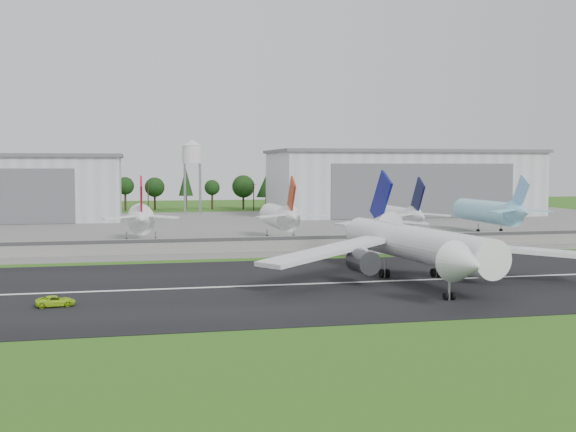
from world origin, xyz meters
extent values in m
plane|color=#295A15|center=(0.00, 0.00, 0.00)|extent=(600.00, 600.00, 0.00)
cube|color=black|center=(0.00, 10.00, 0.05)|extent=(320.00, 60.00, 0.10)
cube|color=white|center=(0.00, 10.00, 0.11)|extent=(220.00, 1.00, 0.02)
cube|color=slate|center=(0.00, 120.00, 0.05)|extent=(320.00, 150.00, 0.10)
cube|color=gray|center=(0.00, 55.00, 1.75)|extent=(240.00, 0.50, 3.50)
cube|color=#38383A|center=(0.00, 54.70, 3.00)|extent=(240.00, 0.12, 0.70)
cube|color=silver|center=(75.00, 165.00, 12.00)|extent=(100.00, 45.00, 24.00)
cube|color=#595B60|center=(75.00, 165.00, 24.60)|extent=(102.00, 47.00, 1.20)
cube|color=#595B60|center=(75.00, 142.35, 10.08)|extent=(70.00, 0.30, 19.68)
cylinder|color=#99999E|center=(-8.00, 182.00, 10.00)|extent=(0.50, 0.50, 20.00)
cylinder|color=#99999E|center=(-2.00, 188.00, 10.00)|extent=(0.50, 0.50, 20.00)
cylinder|color=silver|center=(-5.00, 185.00, 23.50)|extent=(8.00, 8.00, 7.00)
cone|color=silver|center=(-5.00, 185.00, 28.20)|extent=(8.40, 8.40, 2.40)
cylinder|color=white|center=(17.58, 10.00, 6.20)|extent=(10.97, 44.38, 5.80)
cone|color=white|center=(14.62, -14.82, 6.20)|extent=(6.47, 6.65, 5.80)
cone|color=white|center=(20.72, 36.31, 7.40)|extent=(6.54, 9.59, 5.51)
cube|color=navy|center=(20.66, 35.82, 12.70)|extent=(1.63, 9.53, 11.13)
cube|color=white|center=(32.24, 6.24, 5.40)|extent=(28.08, 15.24, 2.65)
cylinder|color=#333338|center=(26.60, 5.40, 3.80)|extent=(4.43, 5.91, 3.80)
cube|color=white|center=(25.62, 35.22, 7.80)|extent=(9.45, 4.89, 0.98)
cube|color=white|center=(2.45, 9.79, 5.40)|extent=(26.11, 20.49, 2.65)
cylinder|color=#333338|center=(7.73, 7.65, 3.80)|extent=(4.43, 5.91, 3.80)
cube|color=white|center=(15.69, 36.41, 7.80)|extent=(9.51, 6.68, 0.98)
cube|color=#99999E|center=(17.10, 6.03, 1.70)|extent=(13.48, 30.97, 3.20)
cylinder|color=black|center=(13.47, 13.51, 0.85)|extent=(0.57, 1.54, 1.50)
imported|color=#A1D118|center=(-38.70, -0.80, 0.83)|extent=(5.60, 3.26, 1.46)
cylinder|color=white|center=(-26.37, 80.00, 6.11)|extent=(6.23, 24.00, 6.23)
cone|color=white|center=(-26.37, 64.50, 7.11)|extent=(5.92, 7.00, 5.92)
cube|color=#A30C24|center=(-26.37, 65.00, 11.91)|extent=(0.45, 8.59, 10.02)
cylinder|color=#99999E|center=(-29.87, 78.00, 1.50)|extent=(0.32, 0.32, 3.00)
cylinder|color=#99999E|center=(-22.87, 78.00, 1.50)|extent=(0.32, 0.32, 3.00)
cylinder|color=black|center=(-29.87, 78.00, 0.80)|extent=(0.40, 1.40, 1.40)
cylinder|color=white|center=(8.58, 80.00, 5.95)|extent=(5.90, 24.00, 5.90)
cone|color=white|center=(8.58, 64.50, 6.95)|extent=(5.61, 7.00, 5.61)
cube|color=#9A220B|center=(8.58, 65.00, 11.75)|extent=(0.45, 8.59, 10.02)
cylinder|color=#99999E|center=(5.08, 78.00, 1.50)|extent=(0.32, 0.32, 3.00)
cylinder|color=#99999E|center=(12.08, 78.00, 1.50)|extent=(0.32, 0.32, 3.00)
cylinder|color=black|center=(5.08, 78.00, 0.80)|extent=(0.40, 1.40, 1.40)
cylinder|color=white|center=(40.55, 80.00, 5.64)|extent=(5.29, 24.00, 5.29)
cone|color=white|center=(40.55, 64.50, 6.64)|extent=(5.02, 7.00, 5.02)
cube|color=black|center=(40.55, 65.00, 11.44)|extent=(0.45, 8.59, 10.02)
cylinder|color=#99999E|center=(37.05, 78.00, 1.50)|extent=(0.32, 0.32, 3.00)
cylinder|color=#99999E|center=(44.05, 78.00, 1.50)|extent=(0.32, 0.32, 3.00)
cylinder|color=black|center=(37.05, 78.00, 0.80)|extent=(0.40, 1.40, 1.40)
cylinder|color=#8AD3EE|center=(69.59, 85.00, 6.18)|extent=(6.35, 30.00, 6.35)
cone|color=#8AD3EE|center=(69.59, 66.50, 7.18)|extent=(6.04, 7.00, 6.04)
cube|color=#7ABDFB|center=(69.59, 67.00, 11.98)|extent=(0.45, 8.59, 10.02)
cylinder|color=#99999E|center=(66.09, 83.00, 1.50)|extent=(0.32, 0.32, 3.00)
cylinder|color=#99999E|center=(73.09, 83.00, 1.50)|extent=(0.32, 0.32, 3.00)
cylinder|color=black|center=(66.09, 83.00, 0.80)|extent=(0.40, 1.40, 1.40)
camera|label=1|loc=(-28.28, -101.97, 19.16)|focal=45.00mm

